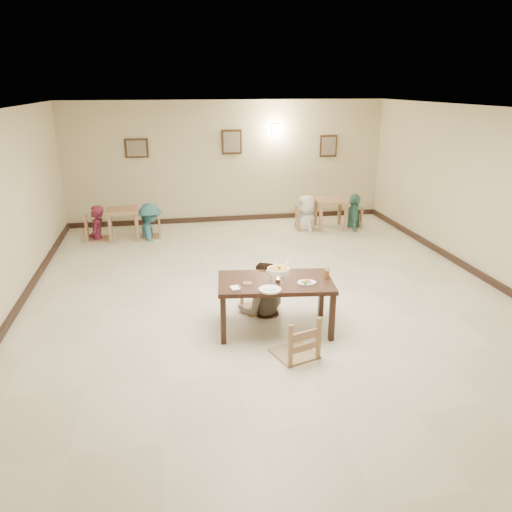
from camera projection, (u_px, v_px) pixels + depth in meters
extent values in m
plane|color=beige|center=(269.00, 296.00, 8.32)|extent=(10.00, 10.00, 0.00)
plane|color=white|center=(271.00, 109.00, 7.34)|extent=(10.00, 10.00, 0.00)
plane|color=beige|center=(228.00, 162.00, 12.47)|extent=(10.00, 0.00, 10.00)
plane|color=beige|center=(434.00, 391.00, 3.18)|extent=(10.00, 0.00, 10.00)
plane|color=beige|center=(498.00, 199.00, 8.52)|extent=(0.00, 10.00, 10.00)
cube|color=black|center=(229.00, 218.00, 12.91)|extent=(8.00, 0.06, 0.12)
cube|color=black|center=(15.00, 312.00, 7.60)|extent=(0.06, 10.00, 0.12)
cube|color=black|center=(484.00, 277.00, 8.99)|extent=(0.06, 10.00, 0.12)
cube|color=#321E0F|center=(137.00, 148.00, 11.92)|extent=(0.55, 0.03, 0.45)
cube|color=gray|center=(137.00, 148.00, 11.90)|extent=(0.45, 0.01, 0.37)
cube|color=#321E0F|center=(232.00, 142.00, 12.29)|extent=(0.50, 0.03, 0.60)
cube|color=gray|center=(232.00, 142.00, 12.27)|extent=(0.41, 0.01, 0.49)
cube|color=#321E0F|center=(328.00, 146.00, 12.77)|extent=(0.45, 0.03, 0.55)
cube|color=gray|center=(329.00, 146.00, 12.76)|extent=(0.37, 0.01, 0.45)
cube|color=#FFD88C|center=(275.00, 129.00, 12.38)|extent=(0.16, 0.05, 0.22)
cube|color=#321B13|center=(275.00, 282.00, 6.99)|extent=(1.70, 1.09, 0.06)
cube|color=#321B13|center=(223.00, 321.00, 6.70)|extent=(0.07, 0.07, 0.69)
cube|color=#321B13|center=(332.00, 318.00, 6.79)|extent=(0.07, 0.07, 0.69)
cube|color=#321B13|center=(223.00, 297.00, 7.43)|extent=(0.07, 0.07, 0.69)
cube|color=#321B13|center=(321.00, 295.00, 7.52)|extent=(0.07, 0.07, 0.69)
cube|color=#A5825B|center=(258.00, 282.00, 7.71)|extent=(0.47, 0.47, 0.05)
cube|color=#A5825B|center=(295.00, 320.00, 6.37)|extent=(0.51, 0.51, 0.06)
imported|color=gray|center=(263.00, 262.00, 7.51)|extent=(0.84, 0.69, 1.63)
torus|color=silver|center=(278.00, 273.00, 6.91)|extent=(0.24, 0.24, 0.01)
cylinder|color=silver|center=(278.00, 280.00, 6.94)|extent=(0.06, 0.06, 0.03)
cone|color=#FFA526|center=(278.00, 277.00, 6.93)|extent=(0.03, 0.03, 0.05)
cylinder|color=white|center=(278.00, 271.00, 6.90)|extent=(0.30, 0.30, 0.07)
cylinder|color=#AB6211|center=(278.00, 269.00, 6.89)|extent=(0.26, 0.26, 0.02)
sphere|color=#2D7223|center=(279.00, 267.00, 6.87)|extent=(0.04, 0.04, 0.04)
cylinder|color=silver|center=(285.00, 265.00, 6.95)|extent=(0.14, 0.09, 0.10)
cylinder|color=silver|center=(284.00, 275.00, 6.99)|extent=(0.01, 0.01, 0.14)
cylinder|color=silver|center=(271.00, 276.00, 6.96)|extent=(0.01, 0.01, 0.14)
cylinder|color=silver|center=(280.00, 280.00, 6.83)|extent=(0.01, 0.01, 0.14)
cylinder|color=white|center=(276.00, 271.00, 7.29)|extent=(0.30, 0.30, 0.02)
ellipsoid|color=white|center=(276.00, 271.00, 7.29)|extent=(0.20, 0.17, 0.07)
cylinder|color=white|center=(270.00, 290.00, 6.64)|extent=(0.30, 0.30, 0.02)
ellipsoid|color=white|center=(270.00, 289.00, 6.64)|extent=(0.20, 0.17, 0.07)
cylinder|color=white|center=(307.00, 283.00, 6.87)|extent=(0.26, 0.26, 0.02)
sphere|color=#2D7223|center=(305.00, 283.00, 6.79)|extent=(0.04, 0.04, 0.04)
cylinder|color=white|center=(248.00, 283.00, 6.86)|extent=(0.11, 0.11, 0.02)
cylinder|color=#9F220D|center=(247.00, 282.00, 6.86)|extent=(0.08, 0.08, 0.01)
cube|color=white|center=(235.00, 288.00, 6.67)|extent=(0.13, 0.16, 0.03)
cube|color=silver|center=(238.00, 286.00, 6.75)|extent=(0.02, 0.16, 0.01)
cube|color=silver|center=(240.00, 286.00, 6.76)|extent=(0.02, 0.16, 0.01)
cylinder|color=white|center=(327.00, 273.00, 7.06)|extent=(0.07, 0.07, 0.14)
cylinder|color=orange|center=(327.00, 274.00, 7.06)|extent=(0.06, 0.06, 0.11)
cube|color=#A07655|center=(122.00, 210.00, 11.21)|extent=(0.76, 0.76, 0.06)
cube|color=#A07655|center=(110.00, 229.00, 10.99)|extent=(0.07, 0.07, 0.64)
cube|color=#A07655|center=(137.00, 228.00, 11.13)|extent=(0.07, 0.07, 0.64)
cube|color=#A07655|center=(110.00, 223.00, 11.51)|extent=(0.07, 0.07, 0.64)
cube|color=#A07655|center=(136.00, 221.00, 11.66)|extent=(0.07, 0.07, 0.64)
cube|color=#A07655|center=(331.00, 200.00, 12.04)|extent=(0.80, 0.80, 0.06)
cube|color=#A07655|center=(321.00, 218.00, 11.85)|extent=(0.07, 0.07, 0.67)
cube|color=#A07655|center=(346.00, 218.00, 11.90)|extent=(0.07, 0.07, 0.67)
cube|color=#A07655|center=(316.00, 212.00, 12.42)|extent=(0.07, 0.07, 0.67)
cube|color=#A07655|center=(340.00, 211.00, 12.47)|extent=(0.07, 0.07, 0.67)
cube|color=#A5825B|center=(96.00, 220.00, 11.21)|extent=(0.48, 0.48, 0.05)
cube|color=#A5825B|center=(150.00, 218.00, 11.39)|extent=(0.45, 0.45, 0.05)
cube|color=#A5825B|center=(306.00, 210.00, 12.06)|extent=(0.48, 0.48, 0.05)
cube|color=#A5825B|center=(354.00, 211.00, 12.23)|extent=(0.41, 0.41, 0.04)
imported|color=maroon|center=(94.00, 206.00, 11.11)|extent=(0.43, 0.60, 1.57)
imported|color=teal|center=(149.00, 204.00, 11.28)|extent=(0.76, 1.11, 1.58)
imported|color=silver|center=(307.00, 195.00, 11.94)|extent=(0.58, 0.84, 1.66)
imported|color=#458476|center=(355.00, 194.00, 12.09)|extent=(0.64, 1.04, 1.65)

